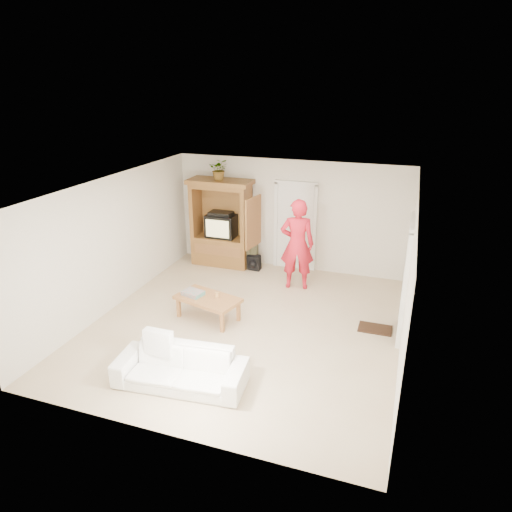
# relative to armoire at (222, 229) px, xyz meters

# --- Properties ---
(floor) EXTENTS (6.00, 6.00, 0.00)m
(floor) POSITION_rel_armoire_xyz_m (1.58, -2.66, -0.91)
(floor) COLOR tan
(floor) RESTS_ON ground
(ceiling) EXTENTS (6.00, 6.00, 0.00)m
(ceiling) POSITION_rel_armoire_xyz_m (1.58, -2.66, 1.69)
(ceiling) COLOR white
(ceiling) RESTS_ON floor
(wall_back) EXTENTS (5.50, 0.00, 5.50)m
(wall_back) POSITION_rel_armoire_xyz_m (1.58, 0.34, 0.39)
(wall_back) COLOR silver
(wall_back) RESTS_ON floor
(wall_front) EXTENTS (5.50, 0.00, 5.50)m
(wall_front) POSITION_rel_armoire_xyz_m (1.58, -5.66, 0.39)
(wall_front) COLOR silver
(wall_front) RESTS_ON floor
(wall_left) EXTENTS (0.00, 6.00, 6.00)m
(wall_left) POSITION_rel_armoire_xyz_m (-1.17, -2.66, 0.39)
(wall_left) COLOR silver
(wall_left) RESTS_ON floor
(wall_right) EXTENTS (0.00, 6.00, 6.00)m
(wall_right) POSITION_rel_armoire_xyz_m (4.33, -2.66, 0.39)
(wall_right) COLOR silver
(wall_right) RESTS_ON floor
(armoire) EXTENTS (1.82, 1.14, 2.10)m
(armoire) POSITION_rel_armoire_xyz_m (0.00, 0.00, 0.00)
(armoire) COLOR brown
(armoire) RESTS_ON floor
(door_back) EXTENTS (0.85, 0.05, 2.04)m
(door_back) POSITION_rel_armoire_xyz_m (1.73, 0.31, 0.11)
(door_back) COLOR white
(door_back) RESTS_ON floor
(doorway_right) EXTENTS (0.05, 0.90, 2.04)m
(doorway_right) POSITION_rel_armoire_xyz_m (4.30, -2.06, 0.11)
(doorway_right) COLOR black
(doorway_right) RESTS_ON floor
(framed_picture) EXTENTS (0.03, 0.60, 0.48)m
(framed_picture) POSITION_rel_armoire_xyz_m (4.31, -0.76, 0.69)
(framed_picture) COLOR black
(framed_picture) RESTS_ON wall_right
(doormat) EXTENTS (0.60, 0.40, 0.02)m
(doormat) POSITION_rel_armoire_xyz_m (3.88, -2.06, -0.90)
(doormat) COLOR #382316
(doormat) RESTS_ON floor
(plant) EXTENTS (0.54, 0.50, 0.49)m
(plant) POSITION_rel_armoire_xyz_m (-0.02, -0.03, 1.44)
(plant) COLOR #4C7238
(plant) RESTS_ON armoire
(man) EXTENTS (0.81, 0.62, 1.99)m
(man) POSITION_rel_armoire_xyz_m (2.04, -0.75, 0.09)
(man) COLOR red
(man) RESTS_ON floor
(sofa) EXTENTS (2.01, 0.94, 0.57)m
(sofa) POSITION_rel_armoire_xyz_m (1.27, -4.66, -0.63)
(sofa) COLOR white
(sofa) RESTS_ON floor
(coffee_table) EXTENTS (1.33, 0.94, 0.45)m
(coffee_table) POSITION_rel_armoire_xyz_m (0.82, -2.68, -0.52)
(coffee_table) COLOR #A47338
(coffee_table) RESTS_ON floor
(towel) EXTENTS (0.44, 0.37, 0.08)m
(towel) POSITION_rel_armoire_xyz_m (0.51, -2.68, -0.42)
(towel) COLOR #D34650
(towel) RESTS_ON coffee_table
(candle) EXTENTS (0.08, 0.08, 0.10)m
(candle) POSITION_rel_armoire_xyz_m (0.98, -2.63, -0.41)
(candle) COLOR tan
(candle) RESTS_ON coffee_table
(backpack_black) EXTENTS (0.31, 0.20, 0.37)m
(backpack_black) POSITION_rel_armoire_xyz_m (0.87, -0.15, -0.72)
(backpack_black) COLOR black
(backpack_black) RESTS_ON floor
(backpack_olive) EXTENTS (0.37, 0.30, 0.65)m
(backpack_olive) POSITION_rel_armoire_xyz_m (0.72, -0.03, -0.58)
(backpack_olive) COLOR #47442B
(backpack_olive) RESTS_ON floor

